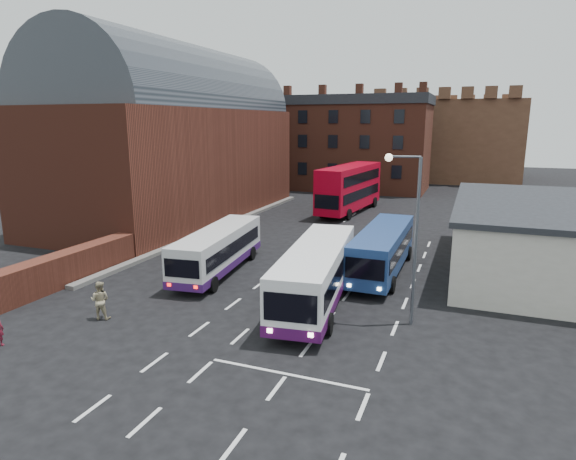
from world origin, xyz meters
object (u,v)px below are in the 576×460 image
(bus_red_double, at_px, (350,188))
(bus_white_outbound, at_px, (218,247))
(street_lamp, at_px, (410,224))
(bus_blue, at_px, (383,247))
(pedestrian_beige, at_px, (100,300))
(bus_white_inbound, at_px, (316,270))

(bus_red_double, bearing_deg, bus_white_outbound, 89.65)
(bus_red_double, distance_m, street_lamp, 27.39)
(street_lamp, bearing_deg, bus_blue, 108.41)
(bus_blue, distance_m, pedestrian_beige, 15.83)
(bus_white_outbound, xyz_separation_m, street_lamp, (11.59, -3.73, 3.04))
(bus_blue, bearing_deg, pedestrian_beige, 46.73)
(street_lamp, xyz_separation_m, pedestrian_beige, (-13.18, -4.49, -3.68))
(bus_red_double, bearing_deg, pedestrian_beige, 88.45)
(bus_white_inbound, height_order, street_lamp, street_lamp)
(bus_blue, height_order, pedestrian_beige, bus_blue)
(bus_red_double, xyz_separation_m, street_lamp, (9.06, -25.76, 2.10))
(bus_blue, bearing_deg, bus_white_outbound, 19.62)
(bus_white_inbound, distance_m, bus_red_double, 25.28)
(bus_white_inbound, xyz_separation_m, bus_red_double, (-4.54, 24.85, 0.75))
(bus_blue, xyz_separation_m, bus_red_double, (-6.72, 18.73, 0.88))
(bus_white_outbound, height_order, bus_red_double, bus_red_double)
(bus_white_outbound, relative_size, street_lamp, 1.29)
(street_lamp, bearing_deg, bus_red_double, 109.37)
(bus_white_outbound, distance_m, pedestrian_beige, 8.39)
(bus_white_inbound, xyz_separation_m, street_lamp, (4.51, -0.91, 2.85))
(bus_white_outbound, bearing_deg, bus_red_double, 76.71)
(bus_white_inbound, bearing_deg, bus_white_outbound, -28.81)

